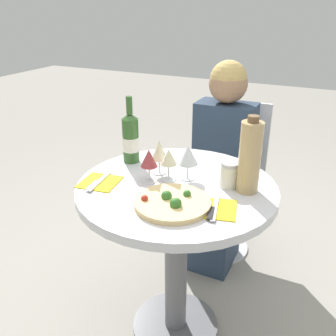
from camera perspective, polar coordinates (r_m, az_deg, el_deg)
ground_plane at (r=2.00m, az=1.11°, el=-22.92°), size 12.00×12.00×0.00m
dining_table at (r=1.61m, az=1.29°, el=-8.37°), size 0.82×0.82×0.78m
chair_behind_diner at (r=2.34m, az=8.70°, el=-2.14°), size 0.43×0.43×0.92m
seated_diner at (r=2.17m, az=7.80°, el=-0.64°), size 0.33×0.41×1.18m
pizza_large at (r=1.37m, az=0.66°, el=-5.27°), size 0.28×0.28×0.05m
wine_bottle at (r=1.71m, az=-5.72°, el=4.57°), size 0.08×0.08×0.30m
tall_carafe at (r=1.45m, az=12.35°, el=1.65°), size 0.08×0.08×0.30m
sugar_shaker at (r=1.50m, az=9.32°, el=-1.02°), size 0.07×0.07×0.10m
wine_glass_back_left at (r=1.58m, az=-1.35°, el=2.65°), size 0.07×0.07×0.15m
wine_glass_front_left at (r=1.51m, az=-2.93°, el=1.40°), size 0.07×0.07×0.14m
wine_glass_center at (r=1.52m, az=0.09°, el=1.56°), size 0.07×0.07×0.14m
wine_glass_back_right at (r=1.53m, az=3.07°, el=1.90°), size 0.08×0.08×0.15m
place_setting_left at (r=1.56m, az=-10.42°, el=-2.13°), size 0.17×0.19×0.01m
place_setting_right at (r=1.36m, az=7.13°, el=-6.17°), size 0.18×0.19×0.01m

